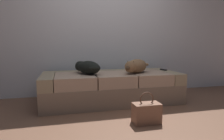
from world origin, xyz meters
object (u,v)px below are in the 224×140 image
Objects in this scene: couch at (111,87)px; dog_tan at (136,66)px; tv_remote at (163,70)px; handbag at (146,113)px; dog_dark at (87,67)px.

couch is 3.96× the size of dog_tan.
tv_remote is 0.40× the size of handbag.
tv_remote is (1.37, 0.11, -0.09)m from dog_dark.
tv_remote reaches higher than couch.
handbag is at bearing -102.33° from dog_tan.
handbag is at bearing -134.59° from tv_remote.
tv_remote reaches higher than handbag.
dog_tan reaches higher than couch.
dog_dark is at bearing -174.16° from couch.
couch is at bearing 162.70° from dog_tan.
tv_remote is (0.60, 0.19, -0.10)m from dog_tan.
couch is 1.01m from tv_remote.
dog_dark reaches higher than couch.
dog_tan is 1.45× the size of handbag.
tv_remote is at bearing 4.65° from dog_dark.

